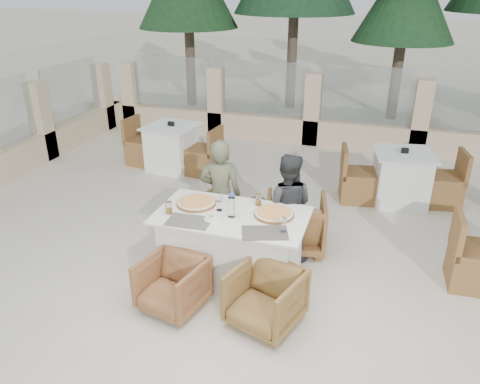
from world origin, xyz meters
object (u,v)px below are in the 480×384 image
(armchair_far_right, at_px, (295,223))
(bg_table_a, at_px, (173,147))
(dining_table, at_px, (232,246))
(olive_dish, at_px, (211,218))
(pizza_left, at_px, (196,202))
(wine_glass_corner, at_px, (283,223))
(armchair_near_right, at_px, (265,298))
(diner_right, at_px, (286,207))
(water_bottle, at_px, (232,205))
(armchair_far_left, at_px, (222,218))
(beer_glass_right, at_px, (258,200))
(pizza_right, at_px, (274,213))
(beer_glass_left, at_px, (169,208))
(diner_left, at_px, (220,195))
(armchair_near_left, at_px, (172,284))
(bg_table_b, at_px, (401,178))
(wine_glass_centre, at_px, (219,203))

(armchair_far_right, height_order, bg_table_a, bg_table_a)
(dining_table, xyz_separation_m, olive_dish, (-0.16, -0.17, 0.41))
(pizza_left, height_order, olive_dish, pizza_left)
(dining_table, height_order, wine_glass_corner, wine_glass_corner)
(dining_table, bearing_deg, pizza_left, 165.99)
(pizza_left, bearing_deg, armchair_far_right, 35.99)
(armchair_near_right, height_order, diner_right, diner_right)
(pizza_left, xyz_separation_m, armchair_far_right, (0.98, 0.71, -0.47))
(water_bottle, bearing_deg, armchair_far_left, 117.03)
(beer_glass_right, bearing_deg, olive_dish, -128.23)
(pizza_right, height_order, wine_glass_corner, wine_glass_corner)
(dining_table, relative_size, wine_glass_corner, 8.70)
(beer_glass_left, height_order, bg_table_a, beer_glass_left)
(dining_table, xyz_separation_m, wine_glass_corner, (0.60, -0.19, 0.48))
(armchair_far_left, bearing_deg, dining_table, 134.68)
(pizza_right, relative_size, bg_table_a, 0.25)
(dining_table, height_order, pizza_left, pizza_left)
(pizza_right, bearing_deg, diner_left, 147.40)
(pizza_right, distance_m, wine_glass_corner, 0.35)
(diner_right, bearing_deg, beer_glass_left, 29.12)
(armchair_near_right, relative_size, diner_left, 0.46)
(pizza_left, bearing_deg, armchair_near_left, -86.20)
(armchair_far_right, bearing_deg, olive_dish, 43.19)
(pizza_right, distance_m, bg_table_b, 2.80)
(diner_right, bearing_deg, beer_glass_right, 43.45)
(wine_glass_corner, bearing_deg, dining_table, 161.97)
(diner_left, xyz_separation_m, bg_table_a, (-1.66, 2.16, -0.30))
(dining_table, height_order, wine_glass_centre, wine_glass_centre)
(water_bottle, distance_m, olive_dish, 0.24)
(armchair_near_left, bearing_deg, armchair_far_right, 70.89)
(armchair_far_right, relative_size, diner_left, 0.53)
(water_bottle, height_order, bg_table_a, water_bottle)
(wine_glass_corner, xyz_separation_m, bg_table_b, (1.15, 2.75, -0.48))
(beer_glass_right, relative_size, armchair_far_right, 0.18)
(armchair_near_left, xyz_separation_m, armchair_near_right, (0.94, 0.05, 0.02))
(diner_right, bearing_deg, armchair_near_left, 50.33)
(water_bottle, height_order, beer_glass_left, water_bottle)
(dining_table, distance_m, wine_glass_centre, 0.50)
(beer_glass_left, bearing_deg, wine_glass_centre, 25.78)
(dining_table, relative_size, pizza_right, 3.83)
(dining_table, xyz_separation_m, bg_table_b, (1.74, 2.55, 0.00))
(beer_glass_left, bearing_deg, olive_dish, 1.21)
(diner_left, height_order, diner_right, diner_left)
(wine_glass_corner, distance_m, beer_glass_right, 0.63)
(wine_glass_centre, relative_size, bg_table_a, 0.11)
(beer_glass_right, height_order, armchair_near_left, beer_glass_right)
(pizza_right, xyz_separation_m, armchair_far_right, (0.11, 0.71, -0.47))
(armchair_far_left, height_order, bg_table_a, bg_table_a)
(beer_glass_right, bearing_deg, bg_table_a, 131.84)
(diner_left, distance_m, bg_table_a, 2.74)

